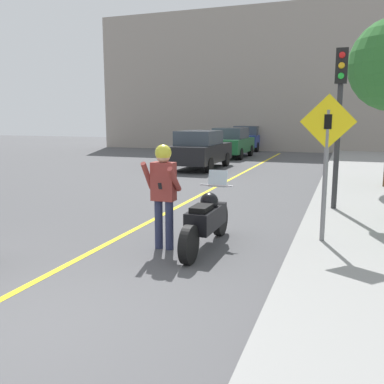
{
  "coord_description": "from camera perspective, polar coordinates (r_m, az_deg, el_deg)",
  "views": [
    {
      "loc": [
        3.38,
        -3.34,
        2.26
      ],
      "look_at": [
        0.82,
        3.74,
        0.94
      ],
      "focal_mm": 40.0,
      "sensor_mm": 36.0,
      "label": 1
    }
  ],
  "objects": [
    {
      "name": "ground_plane",
      "position": [
        5.26,
        -23.9,
        -16.41
      ],
      "size": [
        80.0,
        80.0,
        0.0
      ],
      "primitive_type": "plane",
      "color": "#4C4C4F"
    },
    {
      "name": "road_center_line",
      "position": [
        10.4,
        -3.13,
        -2.61
      ],
      "size": [
        0.12,
        36.0,
        0.01
      ],
      "color": "yellow",
      "rests_on": "ground"
    },
    {
      "name": "building_backdrop",
      "position": [
        29.63,
        13.71,
        14.43
      ],
      "size": [
        28.0,
        1.2,
        9.45
      ],
      "color": "gray",
      "rests_on": "ground"
    },
    {
      "name": "motorcycle",
      "position": [
        7.44,
        1.95,
        -3.71
      ],
      "size": [
        0.62,
        2.37,
        1.29
      ],
      "color": "black",
      "rests_on": "ground"
    },
    {
      "name": "person_biker",
      "position": [
        7.27,
        -3.84,
        0.93
      ],
      "size": [
        0.59,
        0.49,
        1.81
      ],
      "color": "#282D4C",
      "rests_on": "ground"
    },
    {
      "name": "crossing_sign",
      "position": [
        7.49,
        17.47,
        4.84
      ],
      "size": [
        0.91,
        0.08,
        2.48
      ],
      "color": "slate",
      "rests_on": "sidewalk_curb"
    },
    {
      "name": "traffic_light",
      "position": [
        10.33,
        19.1,
        11.66
      ],
      "size": [
        0.26,
        0.3,
        3.6
      ],
      "color": "#2D2D30",
      "rests_on": "sidewalk_curb"
    },
    {
      "name": "parked_car_black",
      "position": [
        19.0,
        1.05,
        5.69
      ],
      "size": [
        1.88,
        4.2,
        1.68
      ],
      "color": "black",
      "rests_on": "ground"
    },
    {
      "name": "parked_car_green",
      "position": [
        24.51,
        5.26,
        6.61
      ],
      "size": [
        1.88,
        4.2,
        1.68
      ],
      "color": "black",
      "rests_on": "ground"
    },
    {
      "name": "parked_car_blue",
      "position": [
        30.06,
        7.55,
        7.17
      ],
      "size": [
        1.88,
        4.2,
        1.68
      ],
      "color": "black",
      "rests_on": "ground"
    }
  ]
}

